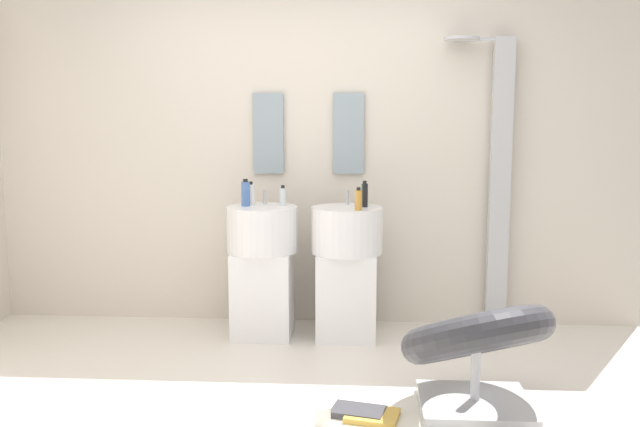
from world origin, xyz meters
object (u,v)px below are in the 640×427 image
(shower_column, at_px, (498,178))
(soap_bottle_green, at_px, (364,194))
(pedestal_sink_left, at_px, (263,266))
(magazine_charcoal, at_px, (358,412))
(soap_bottle_white, at_px, (251,194))
(magazine_ochre, at_px, (372,416))
(soap_bottle_black, at_px, (365,195))
(lounge_chair, at_px, (476,345))
(soap_bottle_amber, at_px, (359,200))
(soap_bottle_blue, at_px, (246,193))
(coffee_mug, at_px, (322,416))
(soap_bottle_clear, at_px, (283,196))
(pedestal_sink_right, at_px, (347,267))

(shower_column, distance_m, soap_bottle_green, 0.97)
(pedestal_sink_left, bearing_deg, magazine_charcoal, -62.30)
(soap_bottle_white, bearing_deg, soap_bottle_green, -0.86)
(magazine_ochre, height_order, soap_bottle_green, soap_bottle_green)
(shower_column, distance_m, soap_bottle_black, 0.98)
(lounge_chair, bearing_deg, magazine_ochre, -164.19)
(soap_bottle_black, bearing_deg, soap_bottle_amber, -104.18)
(lounge_chair, distance_m, soap_bottle_amber, 1.32)
(soap_bottle_blue, bearing_deg, coffee_mug, -66.92)
(shower_column, height_order, magazine_charcoal, shower_column)
(soap_bottle_green, bearing_deg, soap_bottle_black, -85.43)
(pedestal_sink_left, bearing_deg, soap_bottle_black, 0.57)
(shower_column, relative_size, coffee_mug, 19.64)
(shower_column, height_order, soap_bottle_green, shower_column)
(soap_bottle_clear, relative_size, soap_bottle_amber, 0.93)
(shower_column, bearing_deg, soap_bottle_black, -162.85)
(magazine_ochre, height_order, soap_bottle_black, soap_bottle_black)
(soap_bottle_amber, bearing_deg, pedestal_sink_left, 166.24)
(lounge_chair, bearing_deg, pedestal_sink_left, 137.49)
(pedestal_sink_right, distance_m, coffee_mug, 1.48)
(pedestal_sink_left, distance_m, coffee_mug, 1.56)
(pedestal_sink_left, xyz_separation_m, soap_bottle_green, (0.69, 0.07, 0.49))
(soap_bottle_clear, distance_m, soap_bottle_green, 0.56)
(magazine_ochre, distance_m, soap_bottle_white, 1.88)
(pedestal_sink_left, distance_m, soap_bottle_clear, 0.50)
(soap_bottle_black, relative_size, soap_bottle_blue, 0.96)
(magazine_charcoal, relative_size, soap_bottle_clear, 1.87)
(pedestal_sink_left, xyz_separation_m, magazine_charcoal, (0.67, -1.27, -0.46))
(lounge_chair, relative_size, soap_bottle_white, 6.58)
(pedestal_sink_left, bearing_deg, soap_bottle_amber, -13.76)
(soap_bottle_green, distance_m, soap_bottle_blue, 0.81)
(soap_bottle_clear, xyz_separation_m, soap_bottle_white, (-0.23, 0.03, 0.01))
(pedestal_sink_left, relative_size, soap_bottle_amber, 6.66)
(pedestal_sink_left, relative_size, magazine_ochre, 3.92)
(lounge_chair, height_order, soap_bottle_clear, soap_bottle_clear)
(magazine_charcoal, bearing_deg, lounge_chair, 24.21)
(soap_bottle_amber, bearing_deg, soap_bottle_blue, 167.15)
(soap_bottle_green, bearing_deg, pedestal_sink_right, -148.76)
(shower_column, xyz_separation_m, soap_bottle_black, (-0.93, -0.29, -0.10))
(magazine_charcoal, bearing_deg, coffee_mug, -126.55)
(magazine_ochre, distance_m, soap_bottle_clear, 1.76)
(magazine_ochre, bearing_deg, soap_bottle_green, 103.70)
(soap_bottle_clear, relative_size, soap_bottle_blue, 0.76)
(shower_column, distance_m, soap_bottle_blue, 1.77)
(pedestal_sink_left, bearing_deg, coffee_mug, -70.69)
(pedestal_sink_right, bearing_deg, soap_bottle_white, 173.01)
(soap_bottle_blue, bearing_deg, soap_bottle_green, 3.90)
(soap_bottle_green, relative_size, soap_bottle_amber, 1.14)
(magazine_charcoal, xyz_separation_m, coffee_mug, (-0.17, -0.14, 0.04))
(magazine_charcoal, relative_size, soap_bottle_green, 1.53)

